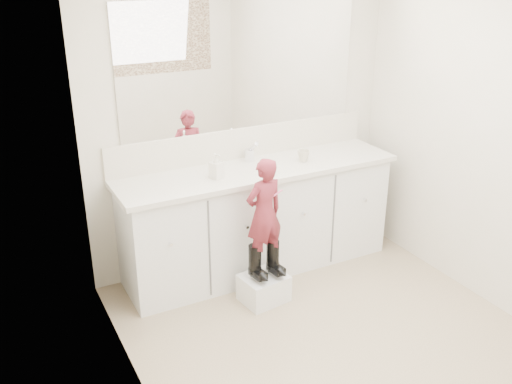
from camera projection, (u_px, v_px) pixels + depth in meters
floor at (343, 347)px, 3.81m from camera, size 3.00×3.00×0.00m
wall_back at (242, 120)px, 4.58m from camera, size 2.60×0.00×2.60m
wall_left at (140, 225)px, 2.79m from camera, size 0.00×3.00×3.00m
wall_right at (509, 148)px, 3.90m from camera, size 0.00×3.00×3.00m
vanity_cabinet at (258, 220)px, 4.65m from camera, size 2.20×0.55×0.85m
countertop at (259, 170)px, 4.47m from camera, size 2.28×0.58×0.04m
backsplash at (243, 143)px, 4.64m from camera, size 2.28×0.03×0.25m
mirror at (242, 65)px, 4.40m from camera, size 2.00×0.02×1.00m
faucet at (249, 155)px, 4.57m from camera, size 0.08×0.08×0.10m
cup at (303, 156)px, 4.57m from camera, size 0.11×0.11×0.09m
soap_bottle at (216, 166)px, 4.21m from camera, size 0.11×0.11×0.19m
step_stool at (264, 288)px, 4.30m from camera, size 0.36×0.31×0.21m
boot_left at (255, 262)px, 4.17m from camera, size 0.12×0.19×0.27m
boot_right at (273, 258)px, 4.24m from camera, size 0.12×0.19×0.27m
toddler at (264, 213)px, 4.06m from camera, size 0.33×0.24×0.83m
toothbrush at (275, 195)px, 4.02m from camera, size 0.14×0.03×0.06m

